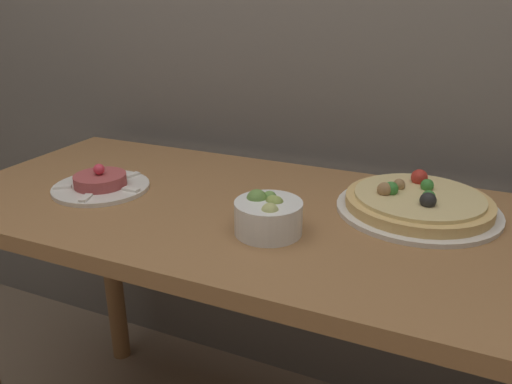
% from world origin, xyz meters
% --- Properties ---
extents(dining_table, '(1.41, 0.62, 0.79)m').
position_xyz_m(dining_table, '(0.00, 0.31, 0.67)').
color(dining_table, olive).
rests_on(dining_table, ground_plane).
extents(pizza_plate, '(0.33, 0.33, 0.07)m').
position_xyz_m(pizza_plate, '(0.31, 0.42, 0.81)').
color(pizza_plate, silver).
rests_on(pizza_plate, dining_table).
extents(tartare_plate, '(0.22, 0.22, 0.06)m').
position_xyz_m(tartare_plate, '(-0.38, 0.26, 0.80)').
color(tartare_plate, silver).
rests_on(tartare_plate, dining_table).
extents(small_bowl, '(0.13, 0.13, 0.08)m').
position_xyz_m(small_bowl, '(0.06, 0.21, 0.82)').
color(small_bowl, white).
rests_on(small_bowl, dining_table).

